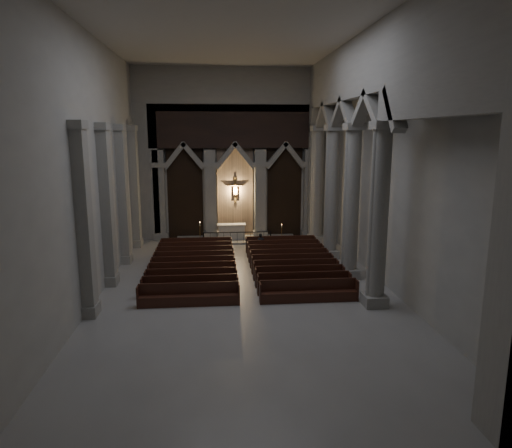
{
  "coord_description": "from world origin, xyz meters",
  "views": [
    {
      "loc": [
        -1.47,
        -21.13,
        7.51
      ],
      "look_at": [
        0.72,
        3.0,
        2.69
      ],
      "focal_mm": 32.0,
      "sensor_mm": 36.0,
      "label": 1
    }
  ],
  "objects_px": {
    "altar": "(232,231)",
    "altar_rail": "(237,236)",
    "candle_stand_left": "(200,238)",
    "candle_stand_right": "(282,237)",
    "pews": "(243,268)",
    "worshipper": "(261,244)"
  },
  "relations": [
    {
      "from": "altar",
      "to": "candle_stand_left",
      "type": "xyz_separation_m",
      "value": [
        -2.21,
        -1.02,
        -0.24
      ]
    },
    {
      "from": "worshipper",
      "to": "pews",
      "type": "bearing_deg",
      "value": -106.55
    },
    {
      "from": "candle_stand_right",
      "to": "pews",
      "type": "relative_size",
      "value": 0.13
    },
    {
      "from": "candle_stand_left",
      "to": "pews",
      "type": "relative_size",
      "value": 0.16
    },
    {
      "from": "candle_stand_left",
      "to": "worshipper",
      "type": "distance_m",
      "value": 4.94
    },
    {
      "from": "pews",
      "to": "candle_stand_right",
      "type": "bearing_deg",
      "value": 66.01
    },
    {
      "from": "altar",
      "to": "candle_stand_right",
      "type": "xyz_separation_m",
      "value": [
        3.49,
        -0.93,
        -0.31
      ]
    },
    {
      "from": "candle_stand_left",
      "to": "candle_stand_right",
      "type": "distance_m",
      "value": 5.7
    },
    {
      "from": "candle_stand_right",
      "to": "altar_rail",
      "type": "bearing_deg",
      "value": -171.21
    },
    {
      "from": "altar",
      "to": "altar_rail",
      "type": "xyz_separation_m",
      "value": [
        0.33,
        -1.42,
        -0.05
      ]
    },
    {
      "from": "worshipper",
      "to": "altar",
      "type": "bearing_deg",
      "value": 115.17
    },
    {
      "from": "pews",
      "to": "altar",
      "type": "bearing_deg",
      "value": 92.38
    },
    {
      "from": "altar",
      "to": "pews",
      "type": "height_order",
      "value": "altar"
    },
    {
      "from": "altar",
      "to": "altar_rail",
      "type": "height_order",
      "value": "altar"
    },
    {
      "from": "altar_rail",
      "to": "pews",
      "type": "distance_m",
      "value": 6.6
    },
    {
      "from": "candle_stand_left",
      "to": "candle_stand_right",
      "type": "height_order",
      "value": "candle_stand_left"
    },
    {
      "from": "pews",
      "to": "worshipper",
      "type": "bearing_deg",
      "value": 71.12
    },
    {
      "from": "altar_rail",
      "to": "worshipper",
      "type": "bearing_deg",
      "value": -62.41
    },
    {
      "from": "altar",
      "to": "pews",
      "type": "distance_m",
      "value": 8.03
    },
    {
      "from": "altar_rail",
      "to": "candle_stand_left",
      "type": "bearing_deg",
      "value": 171.12
    },
    {
      "from": "candle_stand_right",
      "to": "worshipper",
      "type": "bearing_deg",
      "value": -120.0
    },
    {
      "from": "altar",
      "to": "candle_stand_left",
      "type": "height_order",
      "value": "candle_stand_left"
    }
  ]
}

